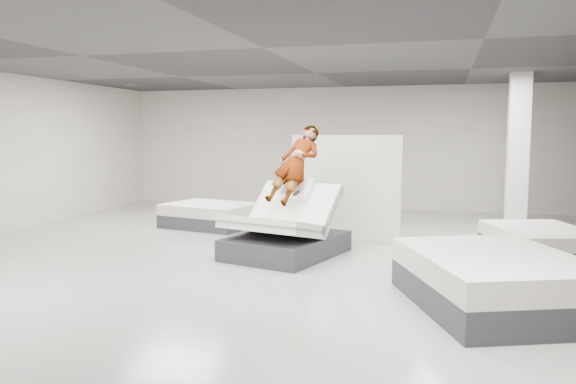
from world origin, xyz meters
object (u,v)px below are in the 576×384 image
object	(u,v)px
flat_bed_right_near	(494,281)
flat_bed_left_far	(210,215)
flat_bed_right_far	(540,243)
hero_bed	(285,233)
column	(518,152)
divider_panel	(344,188)
remote	(297,193)
person	(296,181)

from	to	relation	value
flat_bed_right_near	flat_bed_left_far	bearing A→B (deg)	141.10
flat_bed_right_far	hero_bed	bearing A→B (deg)	-166.81
column	divider_panel	bearing A→B (deg)	-148.30
remote	flat_bed_right_far	world-z (taller)	remote
remote	divider_panel	world-z (taller)	divider_panel
flat_bed_right_near	hero_bed	bearing A→B (deg)	146.98
hero_bed	flat_bed_right_near	world-z (taller)	hero_bed
flat_bed_right_near	column	distance (m)	5.85
person	flat_bed_left_far	distance (m)	3.30
remote	flat_bed_right_near	bearing A→B (deg)	-17.71
remote	column	xyz separation A→B (m)	(3.70, 3.74, 0.56)
divider_panel	flat_bed_left_far	size ratio (longest dim) A/B	1.04
remote	column	size ratio (longest dim) A/B	0.04
hero_bed	column	distance (m)	5.49
divider_panel	hero_bed	bearing A→B (deg)	-99.28
divider_panel	flat_bed_right_far	distance (m)	3.44
divider_panel	flat_bed_right_near	size ratio (longest dim) A/B	0.78
flat_bed_right_far	person	bearing A→B (deg)	-171.04
flat_bed_right_far	column	world-z (taller)	column
divider_panel	column	xyz separation A→B (m)	(3.23, 1.99, 0.62)
remote	hero_bed	bearing A→B (deg)	175.05
flat_bed_right_far	remote	bearing A→B (deg)	-164.98
divider_panel	flat_bed_right_far	world-z (taller)	divider_panel
divider_panel	person	bearing A→B (deg)	-100.59
flat_bed_right_near	flat_bed_left_far	world-z (taller)	flat_bed_right_near
person	flat_bed_right_near	size ratio (longest dim) A/B	0.56
hero_bed	remote	bearing A→B (deg)	-21.03
hero_bed	person	size ratio (longest dim) A/B	1.45
hero_bed	flat_bed_left_far	size ratio (longest dim) A/B	1.08
hero_bed	flat_bed_right_near	bearing A→B (deg)	-33.02
divider_panel	column	world-z (taller)	column
remote	flat_bed_right_far	distance (m)	3.96
flat_bed_right_near	flat_bed_left_far	xyz separation A→B (m)	(-5.35, 4.32, -0.06)
person	flat_bed_right_near	world-z (taller)	person
person	remote	world-z (taller)	person
flat_bed_left_far	divider_panel	bearing A→B (deg)	-12.77
divider_panel	flat_bed_right_far	xyz separation A→B (m)	(3.28, -0.74, -0.73)
flat_bed_right_near	divider_panel	bearing A→B (deg)	122.93
remote	flat_bed_right_far	size ratio (longest dim) A/B	0.07
divider_panel	flat_bed_right_near	world-z (taller)	divider_panel
flat_bed_right_far	flat_bed_right_near	xyz separation A→B (m)	(-0.92, -2.90, 0.07)
remote	flat_bed_right_near	distance (m)	3.48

